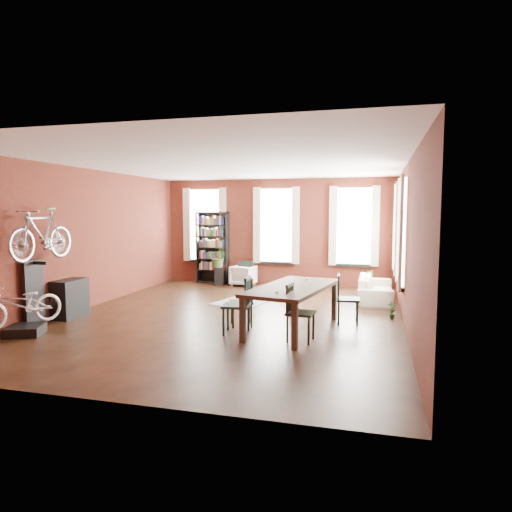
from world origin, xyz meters
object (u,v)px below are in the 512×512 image
(bookshelf, at_px, (213,248))
(plant_stand, at_px, (219,276))
(dining_chair_a, at_px, (236,305))
(dining_chair_d, at_px, (348,299))
(console_table, at_px, (70,298))
(bike_trainer, at_px, (25,330))
(dining_chair_b, at_px, (241,302))
(white_armchair, at_px, (243,275))
(bicycle_floor, at_px, (20,284))
(dining_chair_c, at_px, (301,313))
(cream_sofa, at_px, (376,284))
(dining_table, at_px, (293,308))

(bookshelf, bearing_deg, plant_stand, -49.14)
(dining_chair_a, bearing_deg, dining_chair_d, 117.79)
(dining_chair_d, distance_m, plant_stand, 5.58)
(bookshelf, bearing_deg, console_table, -103.83)
(dining_chair_a, xyz_separation_m, console_table, (-3.77, 0.35, -0.12))
(bike_trainer, bearing_deg, dining_chair_b, 24.45)
(dining_chair_a, xyz_separation_m, plant_stand, (-2.13, 5.13, -0.26))
(white_armchair, bearing_deg, plant_stand, 15.19)
(bike_trainer, xyz_separation_m, bicycle_floor, (-0.02, -0.04, 0.84))
(dining_chair_c, xyz_separation_m, bicycle_floor, (-4.90, -0.92, 0.43))
(dining_chair_d, height_order, bicycle_floor, bicycle_floor)
(bookshelf, height_order, cream_sofa, bookshelf)
(dining_chair_a, distance_m, cream_sofa, 4.57)
(dining_table, distance_m, dining_chair_d, 1.27)
(dining_chair_c, xyz_separation_m, white_armchair, (-2.61, 5.40, -0.16))
(dining_chair_b, bearing_deg, plant_stand, -177.59)
(dining_chair_c, relative_size, dining_chair_d, 1.02)
(dining_chair_d, height_order, cream_sofa, dining_chair_d)
(dining_table, xyz_separation_m, white_armchair, (-2.35, 4.72, -0.09))
(dining_chair_a, bearing_deg, dining_table, 110.62)
(dining_chair_d, relative_size, plant_stand, 1.81)
(dining_table, bearing_deg, white_armchair, 127.24)
(dining_chair_a, height_order, console_table, dining_chair_a)
(dining_chair_a, bearing_deg, console_table, -101.81)
(dining_chair_b, bearing_deg, dining_chair_a, -15.05)
(bookshelf, height_order, bike_trainer, bookshelf)
(console_table, bearing_deg, dining_table, 1.78)
(dining_chair_c, distance_m, console_table, 5.02)
(dining_chair_a, distance_m, dining_chair_b, 0.58)
(white_armchair, height_order, console_table, console_table)
(dining_chair_b, xyz_separation_m, plant_stand, (-2.07, 4.57, -0.20))
(dining_table, relative_size, console_table, 3.08)
(dining_chair_d, xyz_separation_m, console_table, (-5.70, -0.97, -0.08))
(dining_table, xyz_separation_m, console_table, (-4.73, -0.15, -0.02))
(dining_chair_b, height_order, bicycle_floor, bicycle_floor)
(bike_trainer, bearing_deg, white_armchair, 70.14)
(dining_chair_a, bearing_deg, plant_stand, -164.00)
(cream_sofa, xyz_separation_m, bike_trainer, (-6.12, -4.91, -0.32))
(dining_chair_c, relative_size, bike_trainer, 1.68)
(white_armchair, distance_m, plant_stand, 0.75)
(bike_trainer, height_order, console_table, console_table)
(dining_chair_d, distance_m, white_armchair, 5.12)
(dining_chair_b, bearing_deg, cream_sofa, 120.41)
(dining_chair_b, distance_m, white_armchair, 4.84)
(bike_trainer, height_order, bicycle_floor, bicycle_floor)
(dining_chair_a, height_order, dining_chair_d, dining_chair_a)
(white_armchair, xyz_separation_m, bike_trainer, (-2.27, -6.28, -0.25))
(dining_chair_a, xyz_separation_m, cream_sofa, (2.46, 3.85, -0.12))
(dining_table, bearing_deg, dining_chair_b, -173.50)
(bike_trainer, distance_m, console_table, 1.45)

